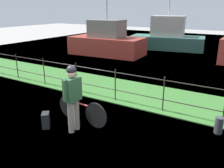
# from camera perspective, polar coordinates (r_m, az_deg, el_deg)

# --- Properties ---
(ground_plane) EXTENTS (60.00, 60.00, 0.00)m
(ground_plane) POSITION_cam_1_polar(r_m,az_deg,el_deg) (5.78, -4.27, -12.94)
(ground_plane) COLOR #9E9993
(grass_strip) EXTENTS (27.00, 2.40, 0.03)m
(grass_strip) POSITION_cam_1_polar(r_m,az_deg,el_deg) (8.37, 8.96, -2.86)
(grass_strip) COLOR #38702D
(grass_strip) RESTS_ON ground
(harbor_water) EXTENTS (30.00, 30.00, 0.00)m
(harbor_water) POSITION_cam_1_polar(r_m,az_deg,el_deg) (14.76, 19.60, 5.37)
(harbor_water) COLOR #60849E
(harbor_water) RESTS_ON ground
(iron_fence) EXTENTS (18.04, 0.04, 1.08)m
(iron_fence) POSITION_cam_1_polar(r_m,az_deg,el_deg) (7.35, 6.26, -0.71)
(iron_fence) COLOR #28231E
(iron_fence) RESTS_ON ground
(bicycle_main) EXTENTS (1.65, 0.21, 0.67)m
(bicycle_main) POSITION_cam_1_polar(r_m,az_deg,el_deg) (6.42, -7.34, -6.15)
(bicycle_main) COLOR black
(bicycle_main) RESTS_ON ground
(wooden_crate) EXTENTS (0.37, 0.31, 0.28)m
(wooden_crate) POSITION_cam_1_polar(r_m,az_deg,el_deg) (6.48, -9.76, -1.65)
(wooden_crate) COLOR brown
(wooden_crate) RESTS_ON bicycle_main
(terrier_dog) EXTENTS (0.32, 0.16, 0.18)m
(terrier_dog) POSITION_cam_1_polar(r_m,az_deg,el_deg) (6.40, -9.71, 0.15)
(terrier_dog) COLOR silver
(terrier_dog) RESTS_ON wooden_crate
(cyclist_person) EXTENTS (0.29, 0.54, 1.68)m
(cyclist_person) POSITION_cam_1_polar(r_m,az_deg,el_deg) (5.77, -9.43, -2.13)
(cyclist_person) COLOR gray
(cyclist_person) RESTS_ON ground
(backpack_on_paving) EXTENTS (0.32, 0.33, 0.40)m
(backpack_on_paving) POSITION_cam_1_polar(r_m,az_deg,el_deg) (6.39, -15.54, -8.34)
(backpack_on_paving) COLOR black
(backpack_on_paving) RESTS_ON ground
(mooring_bollard) EXTENTS (0.20, 0.20, 0.42)m
(mooring_bollard) POSITION_cam_1_polar(r_m,az_deg,el_deg) (6.45, 24.18, -9.03)
(mooring_bollard) COLOR #38383D
(mooring_bollard) RESTS_ON ground
(moored_boat_near) EXTENTS (5.42, 2.91, 3.95)m
(moored_boat_near) POSITION_cam_1_polar(r_m,az_deg,el_deg) (18.05, 13.05, 10.79)
(moored_boat_near) COLOR #336656
(moored_boat_near) RESTS_ON ground
(moored_boat_far) EXTENTS (4.83, 2.45, 3.79)m
(moored_boat_far) POSITION_cam_1_polar(r_m,az_deg,el_deg) (15.52, -1.22, 10.02)
(moored_boat_far) COLOR #9E3328
(moored_boat_far) RESTS_ON ground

